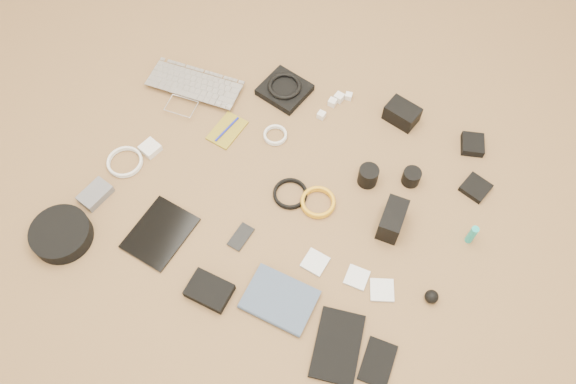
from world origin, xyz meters
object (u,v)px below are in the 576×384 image
(tablet, at_px, (160,233))
(paperback, at_px, (268,322))
(laptop, at_px, (189,95))
(headphone_case, at_px, (61,234))
(phone, at_px, (241,237))
(dslr_camera, at_px, (402,114))

(tablet, bearing_deg, paperback, -8.88)
(laptop, distance_m, headphone_case, 0.72)
(tablet, relative_size, paperback, 1.04)
(laptop, relative_size, phone, 3.80)
(dslr_camera, height_order, tablet, dslr_camera)
(dslr_camera, height_order, phone, dslr_camera)
(laptop, height_order, tablet, laptop)
(dslr_camera, xyz_separation_m, tablet, (-0.68, -0.74, -0.03))
(phone, xyz_separation_m, paperback, (0.19, -0.26, 0.01))
(headphone_case, bearing_deg, tablet, 21.08)
(headphone_case, relative_size, paperback, 0.92)
(dslr_camera, bearing_deg, phone, -101.62)
(phone, bearing_deg, tablet, -151.18)
(tablet, relative_size, headphone_case, 1.13)
(dslr_camera, height_order, headphone_case, dslr_camera)
(laptop, bearing_deg, headphone_case, -101.65)
(dslr_camera, distance_m, tablet, 1.01)
(laptop, height_order, dslr_camera, dslr_camera)
(phone, height_order, paperback, paperback)
(laptop, height_order, phone, laptop)
(laptop, bearing_deg, dslr_camera, 12.89)
(dslr_camera, relative_size, phone, 1.25)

